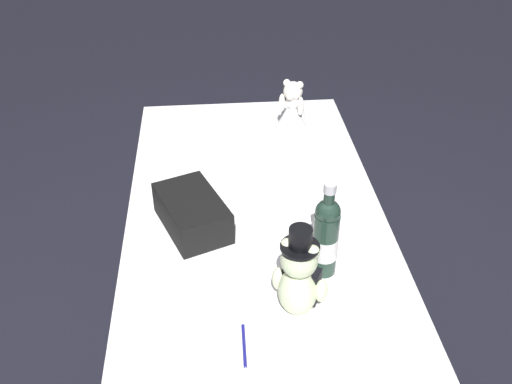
{
  "coord_description": "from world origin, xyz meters",
  "views": [
    {
      "loc": [
        -1.62,
        0.14,
        2.04
      ],
      "look_at": [
        0.0,
        0.0,
        0.88
      ],
      "focal_mm": 40.49,
      "sensor_mm": 36.0,
      "label": 1
    }
  ],
  "objects_px": {
    "signing_pen": "(244,347)",
    "gift_case_black": "(192,213)",
    "champagne_bottle": "(326,236)",
    "teddy_bear_bride": "(293,108)",
    "teddy_bear_groom": "(299,278)"
  },
  "relations": [
    {
      "from": "champagne_bottle",
      "to": "signing_pen",
      "type": "distance_m",
      "value": 0.42
    },
    {
      "from": "champagne_bottle",
      "to": "signing_pen",
      "type": "relative_size",
      "value": 2.19
    },
    {
      "from": "teddy_bear_groom",
      "to": "champagne_bottle",
      "type": "relative_size",
      "value": 0.9
    },
    {
      "from": "teddy_bear_bride",
      "to": "champagne_bottle",
      "type": "bearing_deg",
      "value": 177.93
    },
    {
      "from": "champagne_bottle",
      "to": "gift_case_black",
      "type": "xyz_separation_m",
      "value": [
        0.26,
        0.41,
        -0.08
      ]
    },
    {
      "from": "teddy_bear_bride",
      "to": "gift_case_black",
      "type": "height_order",
      "value": "teddy_bear_bride"
    },
    {
      "from": "gift_case_black",
      "to": "teddy_bear_bride",
      "type": "bearing_deg",
      "value": -33.72
    },
    {
      "from": "teddy_bear_groom",
      "to": "signing_pen",
      "type": "distance_m",
      "value": 0.24
    },
    {
      "from": "teddy_bear_groom",
      "to": "gift_case_black",
      "type": "distance_m",
      "value": 0.51
    },
    {
      "from": "teddy_bear_bride",
      "to": "champagne_bottle",
      "type": "height_order",
      "value": "champagne_bottle"
    },
    {
      "from": "gift_case_black",
      "to": "teddy_bear_groom",
      "type": "bearing_deg",
      "value": -143.11
    },
    {
      "from": "teddy_bear_bride",
      "to": "signing_pen",
      "type": "relative_size",
      "value": 1.57
    },
    {
      "from": "signing_pen",
      "to": "gift_case_black",
      "type": "relative_size",
      "value": 0.44
    },
    {
      "from": "gift_case_black",
      "to": "champagne_bottle",
      "type": "bearing_deg",
      "value": -122.3
    },
    {
      "from": "champagne_bottle",
      "to": "signing_pen",
      "type": "xyz_separation_m",
      "value": [
        -0.29,
        0.27,
        -0.14
      ]
    }
  ]
}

